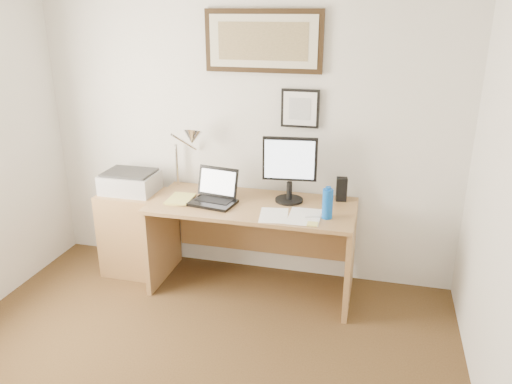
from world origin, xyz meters
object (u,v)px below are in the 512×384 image
(desk, at_px, (255,227))
(laptop, at_px, (215,195))
(side_cabinet, at_px, (134,232))
(water_bottle, at_px, (328,204))
(book, at_px, (169,198))
(printer, at_px, (130,182))
(lcd_monitor, at_px, (290,166))

(desk, xyz_separation_m, laptop, (-0.30, -0.12, 0.29))
(desk, distance_m, laptop, 0.43)
(side_cabinet, height_order, water_bottle, water_bottle)
(book, bearing_deg, side_cabinet, 164.37)
(water_bottle, relative_size, desk, 0.14)
(water_bottle, distance_m, printer, 1.69)
(book, bearing_deg, desk, 12.45)
(side_cabinet, distance_m, water_bottle, 1.75)
(laptop, relative_size, printer, 0.85)
(lcd_monitor, bearing_deg, water_bottle, -37.79)
(printer, bearing_deg, book, -18.35)
(laptop, bearing_deg, book, -175.15)
(book, bearing_deg, laptop, 4.85)
(lcd_monitor, bearing_deg, desk, -171.85)
(laptop, distance_m, printer, 0.79)
(water_bottle, relative_size, laptop, 0.59)
(water_bottle, relative_size, printer, 0.50)
(side_cabinet, relative_size, lcd_monitor, 1.40)
(water_bottle, bearing_deg, side_cabinet, 173.78)
(side_cabinet, height_order, laptop, laptop)
(book, height_order, laptop, laptop)
(book, distance_m, desk, 0.73)
(book, height_order, desk, book)
(lcd_monitor, bearing_deg, laptop, -164.68)
(lcd_monitor, bearing_deg, book, -168.77)
(laptop, xyz_separation_m, lcd_monitor, (0.56, 0.15, 0.23))
(side_cabinet, relative_size, laptop, 1.95)
(water_bottle, relative_size, lcd_monitor, 0.43)
(lcd_monitor, bearing_deg, printer, -177.86)
(water_bottle, height_order, laptop, laptop)
(desk, bearing_deg, book, -167.55)
(desk, xyz_separation_m, lcd_monitor, (0.27, 0.04, 0.53))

